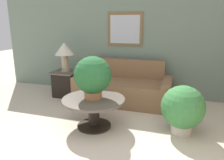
{
  "coord_description": "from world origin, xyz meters",
  "views": [
    {
      "loc": [
        0.62,
        -1.9,
        1.69
      ],
      "look_at": [
        -0.63,
        1.93,
        0.63
      ],
      "focal_mm": 35.0,
      "sensor_mm": 36.0,
      "label": 1
    }
  ],
  "objects_px": {
    "side_table": "(66,83)",
    "potted_plant_on_table": "(93,76)",
    "couch_main": "(123,88)",
    "coffee_table": "(94,106)",
    "potted_plant_floor": "(183,108)",
    "table_lamp": "(64,51)"
  },
  "relations": [
    {
      "from": "side_table",
      "to": "potted_plant_on_table",
      "type": "height_order",
      "value": "potted_plant_on_table"
    },
    {
      "from": "couch_main",
      "to": "side_table",
      "type": "xyz_separation_m",
      "value": [
        -1.39,
        -0.04,
        0.01
      ]
    },
    {
      "from": "coffee_table",
      "to": "potted_plant_floor",
      "type": "bearing_deg",
      "value": 8.64
    },
    {
      "from": "table_lamp",
      "to": "potted_plant_floor",
      "type": "distance_m",
      "value": 2.91
    },
    {
      "from": "table_lamp",
      "to": "potted_plant_on_table",
      "type": "relative_size",
      "value": 0.97
    },
    {
      "from": "side_table",
      "to": "potted_plant_floor",
      "type": "height_order",
      "value": "potted_plant_floor"
    },
    {
      "from": "side_table",
      "to": "potted_plant_on_table",
      "type": "xyz_separation_m",
      "value": [
        1.23,
        -1.28,
        0.57
      ]
    },
    {
      "from": "couch_main",
      "to": "side_table",
      "type": "relative_size",
      "value": 3.43
    },
    {
      "from": "coffee_table",
      "to": "potted_plant_on_table",
      "type": "bearing_deg",
      "value": -152.66
    },
    {
      "from": "couch_main",
      "to": "potted_plant_floor",
      "type": "height_order",
      "value": "couch_main"
    },
    {
      "from": "coffee_table",
      "to": "table_lamp",
      "type": "relative_size",
      "value": 1.54
    },
    {
      "from": "couch_main",
      "to": "coffee_table",
      "type": "xyz_separation_m",
      "value": [
        -0.15,
        -1.33,
        0.07
      ]
    },
    {
      "from": "potted_plant_floor",
      "to": "potted_plant_on_table",
      "type": "bearing_deg",
      "value": -171.3
    },
    {
      "from": "couch_main",
      "to": "table_lamp",
      "type": "distance_m",
      "value": 1.59
    },
    {
      "from": "coffee_table",
      "to": "potted_plant_floor",
      "type": "height_order",
      "value": "potted_plant_floor"
    },
    {
      "from": "coffee_table",
      "to": "potted_plant_on_table",
      "type": "xyz_separation_m",
      "value": [
        -0.0,
        -0.0,
        0.51
      ]
    },
    {
      "from": "coffee_table",
      "to": "side_table",
      "type": "height_order",
      "value": "side_table"
    },
    {
      "from": "coffee_table",
      "to": "potted_plant_floor",
      "type": "relative_size",
      "value": 1.33
    },
    {
      "from": "coffee_table",
      "to": "potted_plant_on_table",
      "type": "relative_size",
      "value": 1.49
    },
    {
      "from": "coffee_table",
      "to": "table_lamp",
      "type": "height_order",
      "value": "table_lamp"
    },
    {
      "from": "potted_plant_on_table",
      "to": "coffee_table",
      "type": "bearing_deg",
      "value": 27.34
    },
    {
      "from": "couch_main",
      "to": "potted_plant_on_table",
      "type": "bearing_deg",
      "value": -96.55
    }
  ]
}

